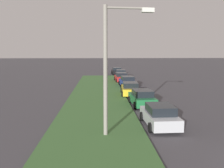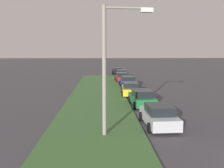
{
  "view_description": "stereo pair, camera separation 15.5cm",
  "coord_description": "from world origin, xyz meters",
  "px_view_note": "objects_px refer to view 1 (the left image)",
  "views": [
    {
      "loc": [
        -9.53,
        8.01,
        5.03
      ],
      "look_at": [
        15.82,
        6.81,
        1.66
      ],
      "focal_mm": 41.18,
      "sensor_mm": 36.0,
      "label": 1
    },
    {
      "loc": [
        -9.54,
        7.85,
        5.03
      ],
      "look_at": [
        15.82,
        6.81,
        1.66
      ],
      "focal_mm": 41.18,
      "sensor_mm": 36.0,
      "label": 2
    }
  ],
  "objects_px": {
    "parked_car_silver": "(160,116)",
    "parked_car_green": "(142,98)",
    "parked_car_yellow": "(130,89)",
    "parked_car_black": "(117,71)",
    "parked_car_white": "(121,74)",
    "parked_car_red": "(121,77)",
    "streetlight": "(112,61)",
    "parked_car_blue": "(127,82)"
  },
  "relations": [
    {
      "from": "parked_car_silver",
      "to": "parked_car_green",
      "type": "distance_m",
      "value": 6.35
    },
    {
      "from": "parked_car_yellow",
      "to": "parked_car_black",
      "type": "relative_size",
      "value": 1.0
    },
    {
      "from": "parked_car_white",
      "to": "parked_car_red",
      "type": "bearing_deg",
      "value": 179.41
    },
    {
      "from": "parked_car_green",
      "to": "parked_car_yellow",
      "type": "xyz_separation_m",
      "value": [
        5.46,
        0.43,
        0.0
      ]
    },
    {
      "from": "parked_car_silver",
      "to": "streetlight",
      "type": "relative_size",
      "value": 0.58
    },
    {
      "from": "parked_car_yellow",
      "to": "streetlight",
      "type": "relative_size",
      "value": 0.58
    },
    {
      "from": "parked_car_blue",
      "to": "streetlight",
      "type": "xyz_separation_m",
      "value": [
        -20.32,
        3.09,
        3.67
      ]
    },
    {
      "from": "parked_car_white",
      "to": "parked_car_black",
      "type": "height_order",
      "value": "same"
    },
    {
      "from": "parked_car_silver",
      "to": "parked_car_blue",
      "type": "height_order",
      "value": "same"
    },
    {
      "from": "parked_car_silver",
      "to": "parked_car_black",
      "type": "bearing_deg",
      "value": -1.17
    },
    {
      "from": "parked_car_red",
      "to": "parked_car_white",
      "type": "xyz_separation_m",
      "value": [
        6.03,
        -0.42,
        0.0
      ]
    },
    {
      "from": "parked_car_silver",
      "to": "parked_car_red",
      "type": "distance_m",
      "value": 24.06
    },
    {
      "from": "parked_car_blue",
      "to": "parked_car_green",
      "type": "bearing_deg",
      "value": 177.27
    },
    {
      "from": "parked_car_yellow",
      "to": "parked_car_green",
      "type": "bearing_deg",
      "value": -172.93
    },
    {
      "from": "parked_car_yellow",
      "to": "parked_car_blue",
      "type": "xyz_separation_m",
      "value": [
        6.67,
        -0.38,
        0.0
      ]
    },
    {
      "from": "parked_car_yellow",
      "to": "parked_car_black",
      "type": "distance_m",
      "value": 24.45
    },
    {
      "from": "parked_car_green",
      "to": "parked_car_black",
      "type": "bearing_deg",
      "value": -2.63
    },
    {
      "from": "parked_car_silver",
      "to": "streetlight",
      "type": "xyz_separation_m",
      "value": [
        -1.84,
        3.27,
        3.67
      ]
    },
    {
      "from": "parked_car_white",
      "to": "parked_car_black",
      "type": "relative_size",
      "value": 1.01
    },
    {
      "from": "parked_car_silver",
      "to": "parked_car_blue",
      "type": "xyz_separation_m",
      "value": [
        18.48,
        0.18,
        0.0
      ]
    },
    {
      "from": "parked_car_green",
      "to": "parked_car_white",
      "type": "relative_size",
      "value": 1.0
    },
    {
      "from": "parked_car_yellow",
      "to": "parked_car_black",
      "type": "height_order",
      "value": "same"
    },
    {
      "from": "parked_car_silver",
      "to": "parked_car_white",
      "type": "height_order",
      "value": "same"
    },
    {
      "from": "parked_car_red",
      "to": "parked_car_black",
      "type": "bearing_deg",
      "value": -2.87
    },
    {
      "from": "parked_car_yellow",
      "to": "parked_car_black",
      "type": "xyz_separation_m",
      "value": [
        24.45,
        -0.08,
        0.0
      ]
    },
    {
      "from": "parked_car_silver",
      "to": "parked_car_white",
      "type": "distance_m",
      "value": 30.08
    },
    {
      "from": "parked_car_blue",
      "to": "parked_car_black",
      "type": "height_order",
      "value": "same"
    },
    {
      "from": "streetlight",
      "to": "parked_car_red",
      "type": "bearing_deg",
      "value": -6.02
    },
    {
      "from": "parked_car_silver",
      "to": "parked_car_black",
      "type": "height_order",
      "value": "same"
    },
    {
      "from": "parked_car_blue",
      "to": "parked_car_red",
      "type": "relative_size",
      "value": 1.0
    },
    {
      "from": "parked_car_green",
      "to": "parked_car_white",
      "type": "xyz_separation_m",
      "value": [
        23.73,
        -0.01,
        0.0
      ]
    },
    {
      "from": "parked_car_green",
      "to": "parked_car_black",
      "type": "xyz_separation_m",
      "value": [
        29.91,
        0.35,
        0.0
      ]
    },
    {
      "from": "parked_car_blue",
      "to": "parked_car_red",
      "type": "bearing_deg",
      "value": 0.71
    },
    {
      "from": "parked_car_green",
      "to": "parked_car_red",
      "type": "relative_size",
      "value": 1.0
    },
    {
      "from": "parked_car_silver",
      "to": "parked_car_blue",
      "type": "relative_size",
      "value": 0.99
    },
    {
      "from": "parked_car_white",
      "to": "streetlight",
      "type": "height_order",
      "value": "streetlight"
    },
    {
      "from": "parked_car_silver",
      "to": "parked_car_green",
      "type": "xyz_separation_m",
      "value": [
        6.35,
        0.13,
        0.0
      ]
    },
    {
      "from": "parked_car_silver",
      "to": "parked_car_yellow",
      "type": "distance_m",
      "value": 11.83
    },
    {
      "from": "parked_car_blue",
      "to": "parked_car_white",
      "type": "height_order",
      "value": "same"
    },
    {
      "from": "parked_car_white",
      "to": "streetlight",
      "type": "relative_size",
      "value": 0.59
    },
    {
      "from": "parked_car_red",
      "to": "parked_car_white",
      "type": "bearing_deg",
      "value": -6.56
    },
    {
      "from": "parked_car_blue",
      "to": "parked_car_yellow",
      "type": "bearing_deg",
      "value": 173.75
    }
  ]
}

